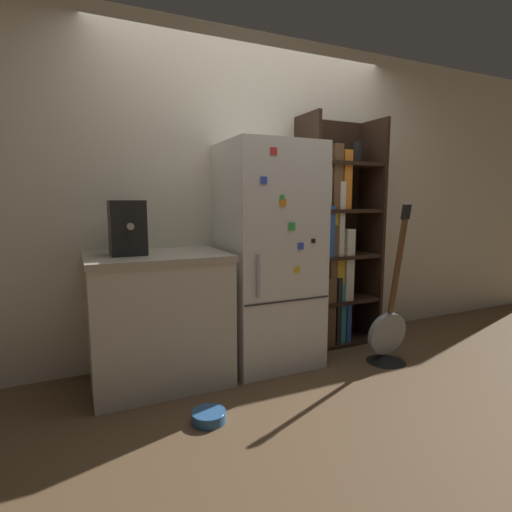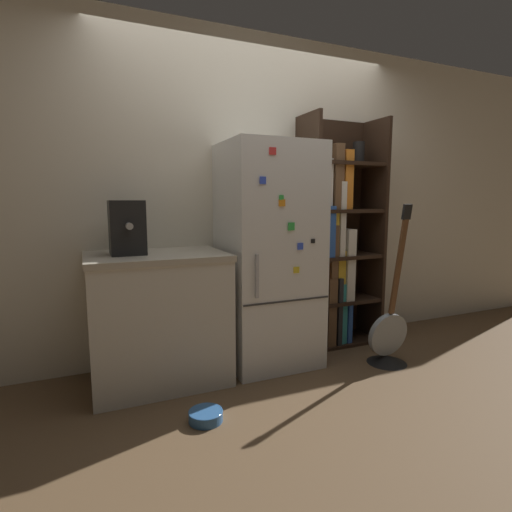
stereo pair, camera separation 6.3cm
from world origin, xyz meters
TOP-DOWN VIEW (x-y plane):
  - ground_plane at (0.00, 0.00)m, footprint 16.00×16.00m
  - wall_back at (0.00, 0.47)m, footprint 8.00×0.05m
  - refrigerator at (-0.00, 0.13)m, footprint 0.69×0.66m
  - bookshelf at (0.67, 0.29)m, footprint 0.71×0.38m
  - kitchen_counter at (-0.85, 0.13)m, footprint 0.93×0.67m
  - espresso_machine at (-1.03, 0.15)m, footprint 0.22×0.29m
  - guitar at (0.84, -0.29)m, footprint 0.34×0.31m
  - pet_bowl at (-0.71, -0.53)m, footprint 0.20×0.20m

SIDE VIEW (x-z plane):
  - ground_plane at x=0.00m, z-range 0.00..0.00m
  - pet_bowl at x=-0.71m, z-range 0.00..0.07m
  - guitar at x=0.84m, z-range -0.45..0.80m
  - kitchen_counter at x=-0.85m, z-range 0.00..0.91m
  - refrigerator at x=0.00m, z-range 0.00..1.69m
  - bookshelf at x=0.67m, z-range -0.11..1.86m
  - espresso_machine at x=-1.03m, z-range 0.91..1.27m
  - wall_back at x=0.00m, z-range 0.00..2.60m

